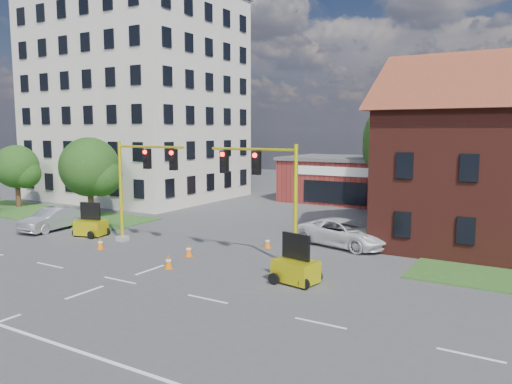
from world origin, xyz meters
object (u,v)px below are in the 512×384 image
trailer_east (296,268)px  pickup_white (344,233)px  trailer_west (91,226)px  signal_mast_east (267,189)px  signal_mast_west (140,180)px

trailer_east → pickup_white: 8.03m
trailer_west → trailer_east: (15.97, -2.22, 0.02)m
trailer_east → pickup_white: (-0.77, 7.99, 0.12)m
signal_mast_east → signal_mast_west: bearing=180.0°
signal_mast_west → pickup_white: 12.57m
signal_mast_west → trailer_west: (-4.48, 0.01, -3.26)m
signal_mast_west → trailer_east: signal_mast_west is taller
pickup_white → signal_mast_east: bearing=174.4°
signal_mast_west → pickup_white: signal_mast_west is taller
trailer_east → signal_mast_west: bearing=-179.5°
signal_mast_west → trailer_east: size_ratio=2.85×
trailer_west → trailer_east: 16.12m
signal_mast_east → trailer_east: bearing=-38.5°
signal_mast_east → trailer_east: 4.81m
trailer_west → trailer_east: trailer_east is taller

